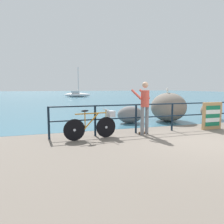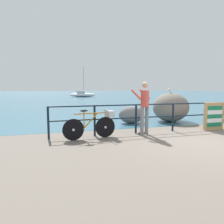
% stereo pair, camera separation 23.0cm
% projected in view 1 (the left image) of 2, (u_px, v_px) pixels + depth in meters
% --- Properties ---
extents(ground_plane, '(120.00, 120.00, 0.10)m').
position_uv_depth(ground_plane, '(84.00, 101.00, 25.18)').
color(ground_plane, '#6B6056').
extents(sea_surface, '(120.00, 90.00, 0.01)m').
position_uv_depth(sea_surface, '(63.00, 94.00, 51.16)').
color(sea_surface, '#38667A').
rests_on(sea_surface, ground_plane).
extents(promenade_railing, '(8.84, 0.07, 1.02)m').
position_uv_depth(promenade_railing, '(172.00, 113.00, 7.77)').
color(promenade_railing, black).
rests_on(promenade_railing, ground_plane).
extents(bicycle, '(1.69, 0.48, 0.92)m').
position_uv_depth(bicycle, '(95.00, 124.00, 6.56)').
color(bicycle, black).
rests_on(bicycle, ground_plane).
extents(person_at_railing, '(0.55, 0.67, 1.78)m').
position_uv_depth(person_at_railing, '(144.00, 105.00, 7.07)').
color(person_at_railing, slate).
rests_on(person_at_railing, ground_plane).
extents(folded_deckchair_stack, '(0.84, 0.10, 1.04)m').
position_uv_depth(folded_deckchair_stack, '(212.00, 116.00, 8.03)').
color(folded_deckchair_stack, tan).
rests_on(folded_deckchair_stack, ground_plane).
extents(breakwater_boulder_main, '(1.65, 1.66, 1.35)m').
position_uv_depth(breakwater_boulder_main, '(169.00, 107.00, 9.93)').
color(breakwater_boulder_main, slate).
rests_on(breakwater_boulder_main, ground).
extents(breakwater_boulder_left, '(1.19, 0.77, 0.76)m').
position_uv_depth(breakwater_boulder_left, '(130.00, 115.00, 9.45)').
color(breakwater_boulder_left, slate).
rests_on(breakwater_boulder_left, ground).
extents(breakwater_boulder_right, '(1.02, 0.95, 0.87)m').
position_uv_depth(breakwater_boulder_right, '(211.00, 111.00, 10.55)').
color(breakwater_boulder_right, '#7D6754').
rests_on(breakwater_boulder_right, ground).
extents(seagull, '(0.27, 0.30, 0.23)m').
position_uv_depth(seagull, '(167.00, 90.00, 9.90)').
color(seagull, gold).
rests_on(seagull, breakwater_boulder_main).
extents(sailboat, '(4.59, 2.51, 4.90)m').
position_uv_depth(sailboat, '(77.00, 95.00, 34.92)').
color(sailboat, white).
rests_on(sailboat, sea_surface).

